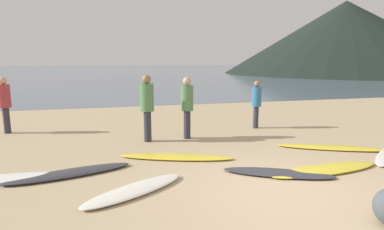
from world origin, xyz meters
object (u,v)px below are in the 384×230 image
(surfboard_1, at_px, (10,178))
(surfboard_3, at_px, (135,190))
(surfboard_5, at_px, (278,173))
(person_2, at_px, (147,103))
(surfboard_2, at_px, (70,173))
(person_0, at_px, (187,103))
(surfboard_7, at_px, (332,148))
(surfboard_6, at_px, (325,169))
(person_1, at_px, (5,100))
(person_3, at_px, (256,100))
(surfboard_4, at_px, (176,157))

(surfboard_1, height_order, surfboard_3, same)
(surfboard_3, xyz_separation_m, surfboard_5, (2.78, 0.15, -0.01))
(surfboard_1, distance_m, person_2, 3.74)
(surfboard_2, distance_m, person_0, 3.81)
(surfboard_2, height_order, surfboard_3, surfboard_3)
(surfboard_7, distance_m, person_2, 4.91)
(surfboard_3, distance_m, surfboard_6, 3.80)
(surfboard_2, height_order, surfboard_7, surfboard_2)
(surfboard_2, bearing_deg, surfboard_7, -12.04)
(person_1, distance_m, person_3, 7.76)
(surfboard_6, bearing_deg, surfboard_1, 165.24)
(surfboard_2, height_order, person_3, person_3)
(surfboard_4, height_order, person_0, person_0)
(person_0, xyz_separation_m, person_1, (-5.16, 1.99, -0.02))
(surfboard_1, xyz_separation_m, surfboard_3, (2.22, -1.11, 0.00))
(surfboard_3, bearing_deg, surfboard_7, -15.32)
(surfboard_5, distance_m, person_0, 3.57)
(person_2, bearing_deg, surfboard_2, -66.57)
(surfboard_2, distance_m, surfboard_7, 6.18)
(surfboard_4, height_order, surfboard_6, same)
(surfboard_1, bearing_deg, person_0, 32.74)
(person_2, bearing_deg, surfboard_5, 6.30)
(surfboard_3, distance_m, surfboard_4, 1.96)
(surfboard_2, xyz_separation_m, surfboard_5, (3.95, -0.99, -0.01))
(person_1, xyz_separation_m, person_3, (7.67, -1.20, -0.09))
(person_2, bearing_deg, surfboard_1, -79.50)
(surfboard_4, distance_m, person_1, 5.92)
(person_3, bearing_deg, surfboard_2, -68.61)
(surfboard_2, xyz_separation_m, person_2, (1.77, 2.21, 1.03))
(surfboard_7, distance_m, person_3, 3.00)
(surfboard_2, bearing_deg, surfboard_5, -28.83)
(surfboard_2, bearing_deg, surfboard_3, -58.93)
(surfboard_2, bearing_deg, surfboard_6, -26.61)
(surfboard_1, bearing_deg, surfboard_4, 11.95)
(surfboard_7, height_order, person_2, person_2)
(person_0, bearing_deg, surfboard_7, -70.37)
(surfboard_4, distance_m, person_2, 2.04)
(person_0, height_order, person_1, person_0)
(surfboard_1, height_order, surfboard_2, surfboard_1)
(surfboard_4, relative_size, surfboard_7, 0.98)
(surfboard_5, bearing_deg, person_0, 134.36)
(surfboard_1, xyz_separation_m, person_3, (6.45, 3.08, 0.87))
(surfboard_4, relative_size, person_2, 1.42)
(surfboard_4, bearing_deg, person_0, 88.31)
(surfboard_6, xyz_separation_m, person_3, (0.43, 4.10, 0.87))
(surfboard_2, xyz_separation_m, surfboard_3, (1.17, -1.13, 0.00))
(surfboard_4, xyz_separation_m, person_3, (3.18, 2.54, 0.88))
(surfboard_4, bearing_deg, surfboard_3, -103.22)
(surfboard_3, relative_size, person_2, 1.10)
(surfboard_6, bearing_deg, person_3, 78.85)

